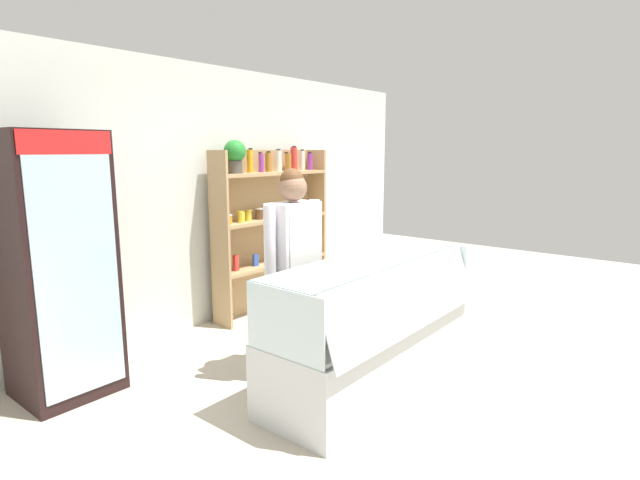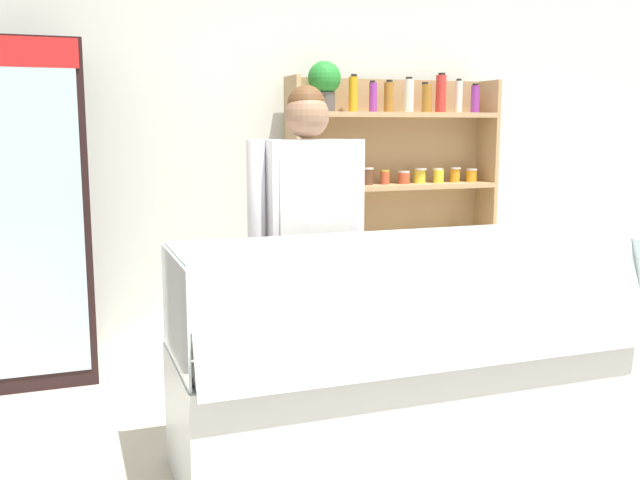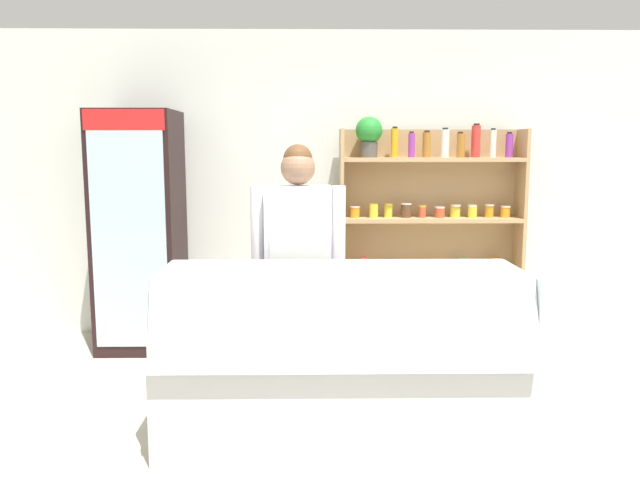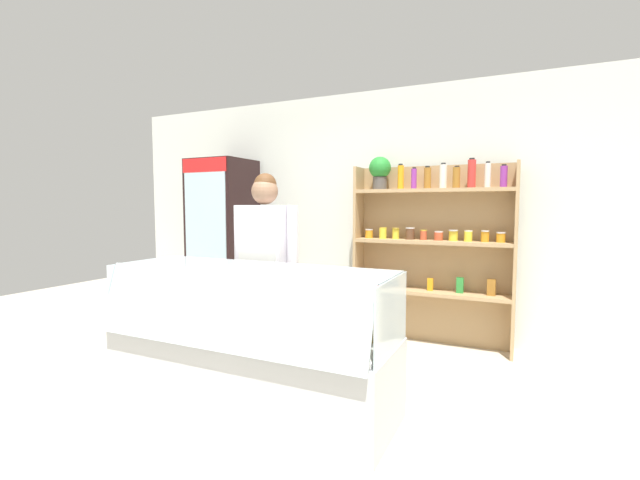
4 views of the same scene
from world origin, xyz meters
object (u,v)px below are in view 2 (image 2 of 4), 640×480
deli_display_case (403,391)px  shelving_unit (387,184)px  drinks_fridge (30,213)px  shop_clerk (308,224)px

deli_display_case → shelving_unit: bearing=67.1°
drinks_fridge → shelving_unit: 2.44m
deli_display_case → shop_clerk: 0.95m
drinks_fridge → shop_clerk: 1.77m
shelving_unit → shop_clerk: bearing=-128.3°
drinks_fridge → deli_display_case: size_ratio=0.97×
deli_display_case → shop_clerk: (-0.25, 0.60, 0.70)m
drinks_fridge → deli_display_case: 2.46m
drinks_fridge → shelving_unit: (2.43, 0.22, 0.09)m
shelving_unit → shop_clerk: 1.75m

